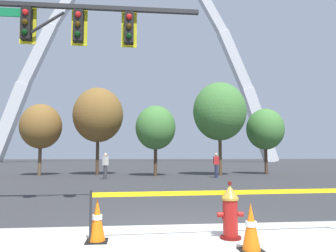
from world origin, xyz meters
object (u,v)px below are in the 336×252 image
at_px(fire_hydrant, 230,212).
at_px(pedestrian_walking_left, 216,165).
at_px(monument_arch, 139,61).
at_px(pedestrian_standing_center, 105,166).
at_px(traffic_cone_by_hydrant, 251,228).
at_px(traffic_cone_mid_sidewalk, 97,221).
at_px(traffic_signal_gantry, 39,52).

distance_m(fire_hydrant, pedestrian_walking_left, 15.76).
height_order(monument_arch, pedestrian_standing_center, monument_arch).
height_order(traffic_cone_by_hydrant, traffic_cone_mid_sidewalk, same).
height_order(monument_arch, pedestrian_walking_left, monument_arch).
distance_m(traffic_cone_by_hydrant, traffic_signal_gantry, 7.19).
bearing_deg(pedestrian_standing_center, traffic_signal_gantry, -94.50).
xyz_separation_m(traffic_cone_by_hydrant, pedestrian_standing_center, (-3.51, 15.51, 0.46)).
relative_size(traffic_signal_gantry, monument_arch, 0.10).
xyz_separation_m(monument_arch, pedestrian_standing_center, (-2.73, -49.61, -21.16)).
height_order(traffic_cone_mid_sidewalk, pedestrian_walking_left, pedestrian_walking_left).
height_order(fire_hydrant, traffic_cone_by_hydrant, fire_hydrant).
relative_size(traffic_cone_by_hydrant, traffic_signal_gantry, 0.11).
bearing_deg(fire_hydrant, pedestrian_walking_left, 76.56).
xyz_separation_m(pedestrian_walking_left, pedestrian_standing_center, (-7.07, -0.59, 0.00)).
bearing_deg(traffic_signal_gantry, traffic_cone_mid_sidewalk, -58.89).
relative_size(fire_hydrant, pedestrian_standing_center, 0.62).
relative_size(monument_arch, pedestrian_walking_left, 38.46).
distance_m(traffic_cone_mid_sidewalk, pedestrian_walking_left, 16.43).
height_order(traffic_cone_mid_sidewalk, monument_arch, monument_arch).
relative_size(traffic_cone_by_hydrant, monument_arch, 0.01).
bearing_deg(traffic_cone_mid_sidewalk, traffic_signal_gantry, 121.11).
xyz_separation_m(traffic_cone_by_hydrant, traffic_signal_gantry, (-4.40, 4.13, 3.91)).
xyz_separation_m(fire_hydrant, pedestrian_walking_left, (3.66, 15.33, 0.35)).
xyz_separation_m(traffic_cone_mid_sidewalk, pedestrian_standing_center, (-1.12, 14.72, 0.46)).
distance_m(traffic_cone_mid_sidewalk, monument_arch, 67.88).
bearing_deg(traffic_signal_gantry, pedestrian_walking_left, 56.33).
relative_size(traffic_signal_gantry, pedestrian_standing_center, 4.04).
height_order(traffic_signal_gantry, pedestrian_walking_left, traffic_signal_gantry).
height_order(traffic_cone_mid_sidewalk, traffic_signal_gantry, traffic_signal_gantry).
xyz_separation_m(traffic_cone_mid_sidewalk, pedestrian_walking_left, (5.95, 15.31, 0.46)).
bearing_deg(pedestrian_walking_left, monument_arch, 95.06).
distance_m(pedestrian_walking_left, pedestrian_standing_center, 7.10).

